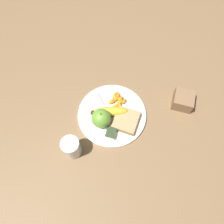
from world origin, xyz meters
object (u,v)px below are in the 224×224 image
Objects in this scene: fork at (109,114)px; condiment_caddy at (183,100)px; plate at (112,114)px; apple at (101,118)px; bread_slice at (126,120)px; jam_packet at (111,133)px; banana at (109,112)px; juice_glass at (72,148)px.

condiment_caddy is at bearing 73.10° from fork.
plate is 3.30× the size of apple.
bread_slice is 2.33× the size of jam_packet.
bread_slice is at bearing 79.96° from banana.
fork is at bearing 151.95° from apple.
plate is 0.07m from bread_slice.
condiment_caddy is (-0.18, 0.31, -0.02)m from apple.
banana is 0.32m from condiment_caddy.
banana reaches higher than bread_slice.
banana is 1.90× the size of condiment_caddy.
juice_glass is 0.21m from banana.
jam_packet is at bearing 129.70° from juice_glass.
juice_glass is 0.64× the size of fork.
condiment_caddy is (-0.22, 0.26, 0.01)m from jam_packet.
jam_packet reaches higher than fork.
juice_glass is 1.19× the size of condiment_caddy.
juice_glass is at bearing -27.37° from apple.
fork is at bearing -63.96° from condiment_caddy.
juice_glass reaches higher than bread_slice.
apple is 1.84× the size of jam_packet.
bread_slice is 0.07m from fork.
banana reaches higher than plate.
apple reaches higher than fork.
condiment_caddy is at bearing 115.64° from banana.
banana is at bearing -70.41° from plate.
banana is 0.08m from bread_slice.
apple is 0.06m from fork.
apple is (0.05, -0.03, 0.04)m from plate.
banana is (0.00, -0.01, 0.02)m from plate.
banana is at bearing -100.04° from bread_slice.
apple is 0.57× the size of fork.
juice_glass is 0.16m from jam_packet.
plate is at bearing 150.95° from juice_glass.
plate is at bearing 109.59° from banana.
banana is 1.02× the size of fork.
fork is (-0.18, 0.10, -0.03)m from juice_glass.
plate is at bearing -64.12° from condiment_caddy.
fork is (0.00, 0.00, -0.02)m from banana.
plate is at bearing -105.19° from bread_slice.
jam_packet is (0.08, 0.03, 0.01)m from fork.
apple reaches higher than jam_packet.
apple reaches higher than condiment_caddy.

